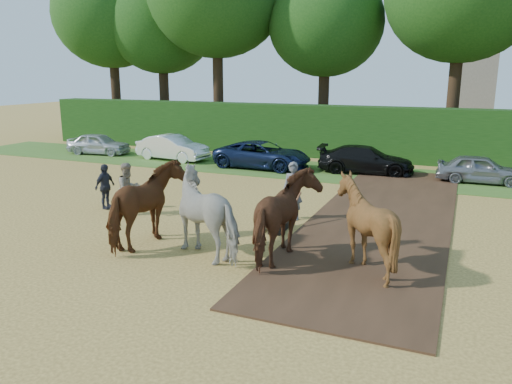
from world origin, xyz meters
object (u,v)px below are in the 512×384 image
object	(u,v)px
spectator_far	(105,187)
parked_cars	(266,154)
plough_team	(251,214)
spectator_near	(128,189)

from	to	relation	value
spectator_far	parked_cars	size ratio (longest dim) A/B	0.07
plough_team	parked_cars	world-z (taller)	plough_team
spectator_far	plough_team	xyz separation A→B (m)	(6.83, -2.36, 0.35)
spectator_near	parked_cars	bearing A→B (deg)	11.70
plough_team	spectator_far	bearing A→B (deg)	160.94
spectator_far	parked_cars	bearing A→B (deg)	-12.34
spectator_near	spectator_far	distance (m)	1.32
spectator_near	plough_team	bearing A→B (deg)	-92.32
spectator_near	parked_cars	world-z (taller)	spectator_near
plough_team	parked_cars	xyz separation A→B (m)	(-4.44, 12.24, -0.50)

